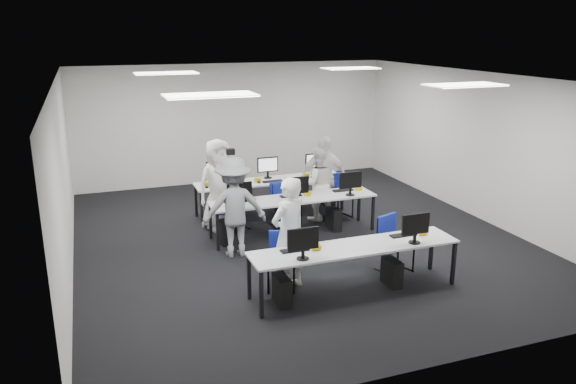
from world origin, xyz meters
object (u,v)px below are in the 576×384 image
object	(u,v)px
chair_3	(286,212)
chair_5	(236,215)
student_1	(318,184)
student_0	(289,234)
chair_0	(282,271)
chair_6	(276,208)
student_3	(323,178)
chair_1	(394,254)
student_2	(219,185)
desk_mid	(293,201)
chair_4	(338,204)
chair_2	(226,218)
chair_7	(325,204)
photographer	(234,207)
desk_front	(355,249)

from	to	relation	value
chair_3	chair_5	size ratio (longest dim) A/B	1.03
student_1	student_0	bearing A→B (deg)	69.47
chair_0	student_0	size ratio (longest dim) A/B	0.49
chair_6	student_3	distance (m)	1.15
chair_0	chair_3	bearing A→B (deg)	90.09
chair_1	student_2	size ratio (longest dim) A/B	0.51
desk_mid	chair_4	distance (m)	1.48
chair_1	chair_4	distance (m)	2.83
chair_2	chair_7	distance (m)	2.20
chair_1	chair_2	size ratio (longest dim) A/B	1.07
chair_2	student_0	distance (m)	2.84
chair_0	student_1	bearing A→B (deg)	78.99
chair_5	chair_2	bearing A→B (deg)	-163.93
chair_7	student_1	world-z (taller)	student_1
chair_5	student_1	world-z (taller)	student_1
chair_1	chair_4	bearing A→B (deg)	63.82
student_0	student_3	bearing A→B (deg)	-146.48
chair_4	chair_2	bearing A→B (deg)	166.64
chair_6	photographer	xyz separation A→B (m)	(-1.24, -1.45, 0.60)
chair_1	photographer	size ratio (longest dim) A/B	0.52
chair_1	student_1	bearing A→B (deg)	73.41
desk_front	student_1	distance (m)	3.38
chair_1	chair_3	distance (m)	2.81
chair_0	chair_4	distance (m)	3.56
chair_2	chair_7	world-z (taller)	chair_2
chair_2	student_2	world-z (taller)	student_2
chair_3	chair_4	world-z (taller)	chair_4
chair_3	student_3	world-z (taller)	student_3
desk_front	desk_mid	size ratio (longest dim) A/B	1.00
chair_0	chair_5	size ratio (longest dim) A/B	1.01
desk_mid	student_3	xyz separation A→B (m)	(0.90, 0.67, 0.19)
chair_0	student_0	bearing A→B (deg)	-2.81
desk_front	student_2	distance (m)	3.66
photographer	chair_4	bearing A→B (deg)	-150.81
student_2	desk_front	bearing A→B (deg)	-82.89
student_1	chair_6	bearing A→B (deg)	-0.78
desk_mid	chair_0	size ratio (longest dim) A/B	3.72
desk_front	chair_2	world-z (taller)	chair_2
desk_front	chair_5	distance (m)	3.48
chair_5	chair_7	size ratio (longest dim) A/B	1.04
chair_1	chair_2	xyz separation A→B (m)	(-2.14, 2.75, -0.02)
chair_1	chair_7	distance (m)	2.95
student_0	student_1	size ratio (longest dim) A/B	1.15
chair_4	student_2	bearing A→B (deg)	161.39
chair_2	student_0	size ratio (longest dim) A/B	0.49
desk_front	student_1	size ratio (longest dim) A/B	2.10
desk_front	student_0	world-z (taller)	student_0
chair_1	student_1	size ratio (longest dim) A/B	0.60
chair_2	chair_4	bearing A→B (deg)	7.59
chair_5	student_1	distance (m)	1.80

